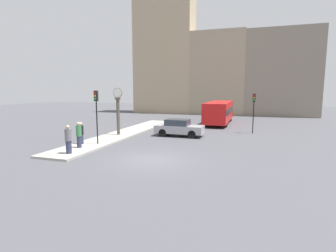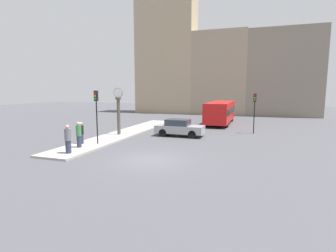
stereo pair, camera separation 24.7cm
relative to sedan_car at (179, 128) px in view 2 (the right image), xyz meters
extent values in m
plane|color=#47474C|center=(0.65, -8.20, -0.77)|extent=(120.00, 120.00, 0.00)
cube|color=#A39E93|center=(-5.14, -0.37, -0.70)|extent=(2.63, 19.66, 0.14)
cube|color=tan|center=(-9.30, 23.30, 9.23)|extent=(10.27, 5.00, 19.99)
cube|color=gray|center=(0.28, 23.30, 6.03)|extent=(8.89, 5.00, 13.60)
cube|color=gray|center=(10.22, 23.30, 5.92)|extent=(11.00, 5.00, 13.38)
cube|color=#9E9EA3|center=(0.04, 0.00, -0.13)|extent=(4.27, 1.73, 0.68)
cube|color=#2D3842|center=(-0.13, 0.00, 0.48)|extent=(2.05, 1.55, 0.54)
cylinder|color=black|center=(1.37, 0.75, -0.42)|extent=(0.71, 0.22, 0.71)
cylinder|color=black|center=(1.37, -0.75, -0.42)|extent=(0.71, 0.22, 0.71)
cylinder|color=black|center=(-1.28, 0.75, -0.42)|extent=(0.71, 0.22, 0.71)
cylinder|color=black|center=(-1.28, -0.75, -0.42)|extent=(0.71, 0.22, 0.71)
cube|color=red|center=(2.27, 10.02, 0.74)|extent=(2.57, 9.41, 2.29)
cube|color=#1E232D|center=(2.27, 10.02, 0.87)|extent=(2.59, 9.22, 0.69)
cylinder|color=black|center=(3.42, 12.94, -0.32)|extent=(0.28, 0.90, 0.90)
cylinder|color=black|center=(1.13, 12.94, -0.32)|extent=(0.28, 0.90, 0.90)
cylinder|color=black|center=(3.42, 7.10, -0.32)|extent=(0.28, 0.90, 0.90)
cylinder|color=black|center=(1.13, 7.10, -0.32)|extent=(0.28, 0.90, 0.90)
cylinder|color=black|center=(-4.64, -5.75, 0.96)|extent=(0.09, 0.09, 3.16)
cube|color=black|center=(-4.64, -5.75, 2.92)|extent=(0.26, 0.20, 0.76)
cylinder|color=red|center=(-4.64, -5.87, 3.13)|extent=(0.15, 0.04, 0.15)
cylinder|color=orange|center=(-4.64, -5.87, 2.92)|extent=(0.15, 0.04, 0.15)
cylinder|color=green|center=(-4.64, -5.87, 2.71)|extent=(0.15, 0.04, 0.15)
cylinder|color=black|center=(6.27, 3.69, 0.73)|extent=(0.09, 0.09, 3.00)
cube|color=black|center=(6.27, 3.69, 2.61)|extent=(0.26, 0.20, 0.76)
cylinder|color=red|center=(6.27, 3.57, 2.82)|extent=(0.15, 0.04, 0.15)
cylinder|color=orange|center=(6.27, 3.57, 2.61)|extent=(0.15, 0.04, 0.15)
cylinder|color=green|center=(6.27, 3.57, 2.40)|extent=(0.15, 0.04, 0.15)
cylinder|color=#4C473D|center=(-5.17, -1.62, 0.94)|extent=(0.29, 0.29, 3.12)
cube|color=#4C473D|center=(-5.17, -1.62, 2.58)|extent=(0.38, 0.38, 0.17)
cylinder|color=#4C473D|center=(-5.17, -1.62, 3.08)|extent=(0.89, 0.04, 0.89)
cylinder|color=white|center=(-5.17, -1.62, 3.08)|extent=(0.83, 0.06, 0.83)
cylinder|color=#2D334C|center=(-5.13, -7.27, -0.22)|extent=(0.31, 0.31, 0.80)
cylinder|color=#387A47|center=(-5.13, -7.27, 0.55)|extent=(0.37, 0.37, 0.75)
sphere|color=tan|center=(-5.13, -7.27, 1.04)|extent=(0.23, 0.23, 0.23)
cylinder|color=#2D334C|center=(-4.68, -8.91, -0.22)|extent=(0.35, 0.35, 0.81)
cylinder|color=slate|center=(-4.68, -8.91, 0.57)|extent=(0.42, 0.42, 0.76)
sphere|color=tan|center=(-4.68, -8.91, 1.06)|extent=(0.23, 0.23, 0.23)
cylinder|color=#2D334C|center=(-5.80, -6.13, -0.27)|extent=(0.32, 0.32, 0.71)
cylinder|color=black|center=(-5.80, -6.13, 0.41)|extent=(0.38, 0.38, 0.66)
sphere|color=tan|center=(-5.80, -6.13, 0.86)|extent=(0.25, 0.25, 0.25)
camera|label=1|loc=(6.27, -22.27, 3.36)|focal=28.00mm
camera|label=2|loc=(6.50, -22.19, 3.36)|focal=28.00mm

